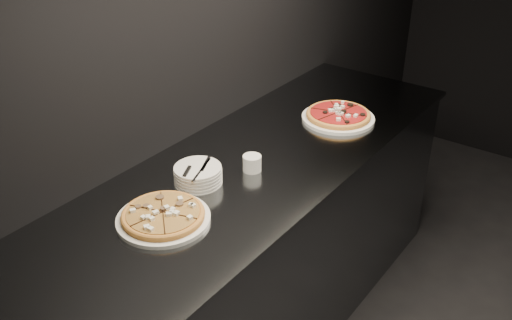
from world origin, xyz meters
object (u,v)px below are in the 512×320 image
Objects in this scene: counter at (251,254)px; pizza_tomato at (338,116)px; pizza_mushroom at (163,216)px; ramekin at (252,163)px; plate_stack at (198,175)px; cutlery at (197,169)px.

counter is 0.76m from pizza_tomato.
counter is 6.70× the size of pizza_mushroom.
pizza_mushroom is 4.91× the size of ramekin.
pizza_mushroom reaches higher than counter.
ramekin reaches higher than pizza_mushroom.
pizza_mushroom is at bearing -90.85° from counter.
ramekin is at bearing -42.77° from counter.
pizza_mushroom is (-0.01, -0.49, 0.48)m from counter.
pizza_mushroom is at bearing -74.90° from plate_stack.
pizza_tomato is at bearing 82.27° from counter.
counter is 12.65× the size of cutlery.
plate_stack is at bearing -100.95° from pizza_tomato.
pizza_tomato is 5.03× the size of ramekin.
plate_stack is 0.23m from ramekin.
counter is 0.69m from pizza_mushroom.
cutlery is at bearing 104.33° from pizza_mushroom.
pizza_tomato is 0.83m from plate_stack.
pizza_tomato reaches higher than pizza_mushroom.
counter is 6.54× the size of pizza_tomato.
pizza_mushroom is 1.89× the size of cutlery.
plate_stack is (-0.16, -0.81, 0.01)m from pizza_tomato.
plate_stack is 0.94× the size of cutlery.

